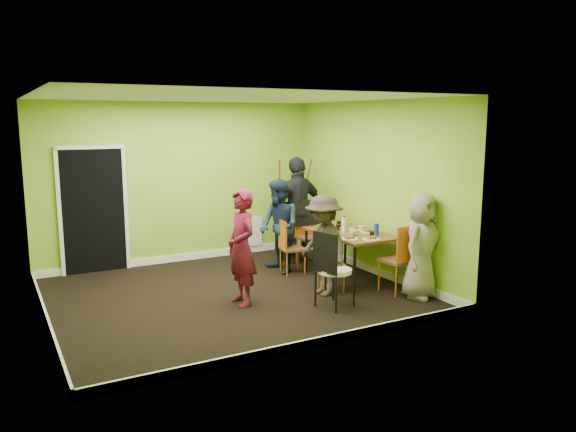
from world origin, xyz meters
The scene contains 28 objects.
ground centered at (0.00, 0.00, 0.00)m, with size 5.00×5.00×0.00m, color black.
room_walls centered at (-0.02, 0.04, 0.99)m, with size 5.04×4.54×2.82m.
dining_table centered at (1.96, -0.13, 0.70)m, with size 0.90×1.50×0.75m.
chair_left_far centered at (1.25, 0.58, 0.50)m, with size 0.42×0.41×0.89m.
chair_left_near centered at (1.30, -0.48, 0.49)m, with size 0.44×0.44×0.86m.
chair_back_end centered at (1.85, 1.04, 0.78)m, with size 0.46×0.54×1.11m.
chair_front_end centered at (2.17, -1.12, 0.57)m, with size 0.45×0.45×1.01m.
chair_bentwood centered at (0.94, -1.18, 0.58)m, with size 0.51×0.50×1.05m.
easel centered at (2.00, 1.80, 0.88)m, with size 0.72×0.67×1.79m.
plate_near_left centered at (1.79, 0.21, 0.76)m, with size 0.26×0.26×0.01m, color white.
plate_near_right centered at (1.65, -0.56, 0.76)m, with size 0.25×0.25×0.01m, color white.
plate_far_back centered at (2.02, 0.46, 0.76)m, with size 0.22×0.22×0.01m, color white.
plate_far_front centered at (1.92, -0.73, 0.76)m, with size 0.26×0.26×0.01m, color white.
plate_wall_back centered at (2.21, 0.03, 0.76)m, with size 0.23×0.23×0.01m, color white.
plate_wall_front centered at (2.21, -0.27, 0.76)m, with size 0.26×0.26×0.01m, color white.
thermos centered at (1.88, -0.08, 0.87)m, with size 0.06×0.06×0.24m, color white.
blue_bottle centered at (2.19, -0.50, 0.84)m, with size 0.08×0.08×0.18m, color #1832B7.
orange_bottle centered at (1.90, 0.10, 0.79)m, with size 0.03×0.03×0.09m, color #CC6113.
glass_mid centered at (1.88, 0.10, 0.80)m, with size 0.06×0.06×0.09m, color black.
glass_back centered at (2.07, 0.35, 0.80)m, with size 0.07×0.07×0.10m, color black.
glass_front centered at (2.06, -0.56, 0.79)m, with size 0.07×0.07×0.09m, color black.
cup_a centered at (1.87, -0.34, 0.79)m, with size 0.11×0.11×0.09m, color white.
cup_b centered at (2.16, -0.16, 0.80)m, with size 0.10×0.10×0.09m, color white.
person_standing centered at (-0.04, -0.46, 0.79)m, with size 0.58×0.38×1.59m, color maroon.
person_left_far centered at (1.16, 0.74, 0.77)m, with size 0.75×0.58×1.54m, color #162537.
person_left_near centered at (1.16, -0.63, 0.73)m, with size 0.94×0.54×1.45m, color #2E231E.
person_back_end centered at (1.78, 1.22, 0.93)m, with size 1.09×0.45×1.86m, color black.
person_front_end centered at (2.30, -1.40, 0.75)m, with size 0.73×0.47×1.49m, color gray.
Camera 1 is at (-3.02, -7.26, 2.50)m, focal length 35.00 mm.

